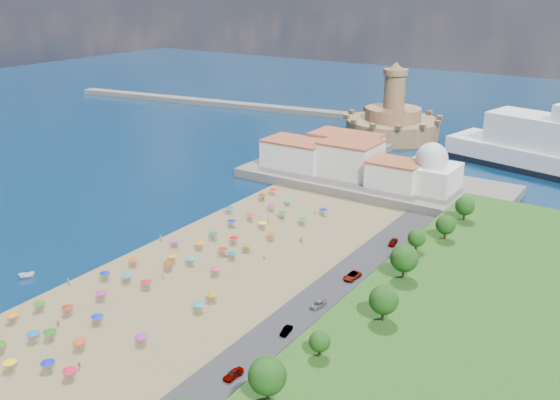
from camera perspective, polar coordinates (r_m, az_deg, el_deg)
The scene contains 11 objects.
ground at distance 158.37m, azimuth -6.22°, elevation -5.02°, with size 700.00×700.00×0.00m, color #071938.
terrace at distance 210.99m, azimuth 8.56°, elevation 1.72°, with size 90.00×36.00×3.00m, color #59544C.
jetty at distance 250.44m, azimuth 7.42°, elevation 4.59°, with size 18.00×70.00×2.40m, color #59544C.
breakwater at distance 338.37m, azimuth -4.27°, elevation 8.68°, with size 200.00×7.00×2.60m, color #59544C.
waterfront_buildings at distance 215.17m, azimuth 5.57°, elevation 3.98°, with size 57.00×29.00×11.00m.
domed_building at distance 199.92m, azimuth 13.61°, elevation 2.61°, with size 16.00×16.00×15.00m.
fortress at distance 275.71m, azimuth 10.26°, elevation 7.02°, with size 40.00×40.00×32.40m.
beach_parasols at distance 149.75m, azimuth -9.75°, elevation -5.81°, with size 32.48×115.92×2.20m.
beachgoers at distance 159.60m, azimuth -6.51°, elevation -4.39°, with size 33.65×100.01×1.87m.
parked_cars at distance 137.35m, azimuth 4.80°, elevation -8.41°, with size 2.83×72.24×1.45m.
hillside_trees at distance 123.38m, azimuth 8.84°, elevation -7.48°, with size 14.92×107.58×7.58m.
Camera 1 is at (92.79, -110.00, 66.10)m, focal length 40.00 mm.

